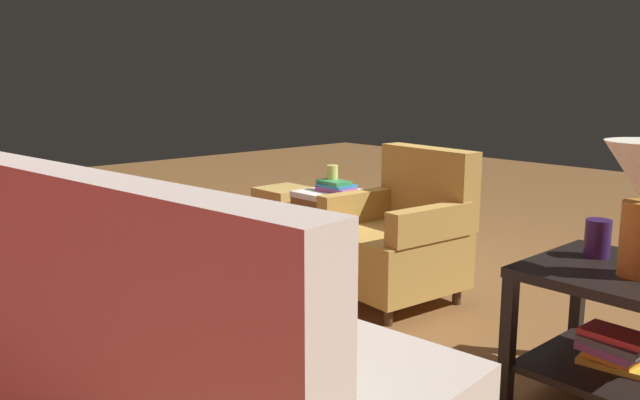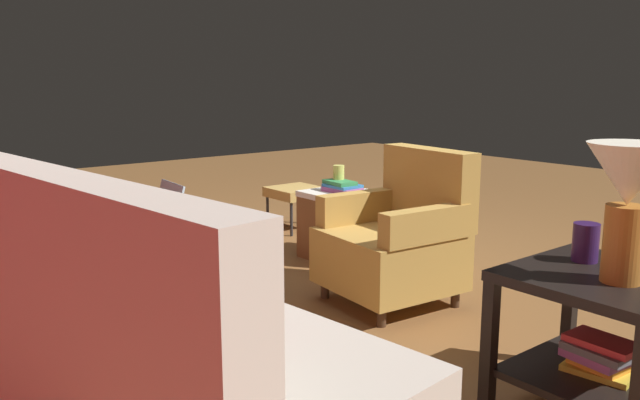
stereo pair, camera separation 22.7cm
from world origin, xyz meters
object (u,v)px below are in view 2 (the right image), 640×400
Objects in this scene: armchair at (398,239)px; laptop at (182,210)px; side_table at (601,321)px; yellow_mug at (339,172)px; ottoman at (295,193)px; wicker_hamper at (340,225)px; book_stack_hamper at (342,186)px; pet_bowl_teal at (195,211)px; table_lamp at (628,190)px; couch at (146,356)px; book_stack_shelf at (600,355)px; small_vase at (586,242)px; pet_bowl_steel at (216,215)px; potted_plant at (37,192)px; laptop_desk at (189,227)px.

laptop is at bearing 49.59° from armchair.
side_table is 2.40m from yellow_mug.
wicker_hamper is at bearing 162.96° from ottoman.
armchair reaches higher than laptop.
book_stack_hamper is at bearing -20.84° from armchair.
laptop is 1.27m from book_stack_hamper.
wicker_hamper is 2.40× the size of pet_bowl_teal.
book_stack_hamper is 0.96m from ottoman.
book_stack_hamper is at bearing -16.37° from table_lamp.
couch is 3.93m from pet_bowl_teal.
book_stack_shelf is 2.71× the size of yellow_mug.
book_stack_hamper reaches higher than ottoman.
table_lamp is 2.45m from book_stack_hamper.
pet_bowl_teal is at bearing -6.13° from small_vase.
laptop is 1.84m from ottoman.
wicker_hamper is 1.72m from pet_bowl_steel.
small_vase is at bearing -167.96° from potted_plant.
small_vase is 0.58× the size of book_stack_hamper.
table_lamp reaches higher than couch.
wicker_hamper is (0.09, -1.27, -0.29)m from laptop.
armchair reaches higher than small_vase.
armchair is 0.95m from wicker_hamper.
couch is 1.69m from book_stack_shelf.
couch is at bearing 124.34° from yellow_mug.
potted_plant is at bearing -9.98° from couch.
small_vase is 0.28× the size of laptop_desk.
couch is at bearing 58.94° from side_table.
armchair is at bearing 159.16° from book_stack_hamper.
table_lamp reaches higher than yellow_mug.
yellow_mug is at bearing -145.48° from potted_plant.
pet_bowl_teal is (2.00, 0.09, -0.22)m from wicker_hamper.
potted_plant is (4.43, 0.81, -0.03)m from side_table.
potted_plant is (2.19, 1.45, -0.19)m from book_stack_hamper.
armchair is 4.35× the size of pet_bowl_steel.
table_lamp is 2.35m from laptop_desk.
couch is 3.71m from pet_bowl_steel.
armchair is (0.49, -1.74, 0.04)m from couch.
potted_plant reaches higher than wicker_hamper.
book_stack_shelf is at bearing -147.33° from side_table.
small_vase is 2.14m from laptop_desk.
ottoman is at bearing -15.90° from book_stack_shelf.
table_lamp is 1.04× the size of wicker_hamper.
small_vase is 2.21m from wicker_hamper.
laptop_desk is at bearing 48.43° from armchair.
small_vase is 0.46× the size of laptop.
laptop is at bearing 96.01° from yellow_mug.
pet_bowl_teal is (2.89, -0.24, -0.34)m from armchair.
laptop_desk is 1.24m from book_stack_hamper.
small_vase is (0.14, -0.10, 0.26)m from side_table.
side_table is 6.40× the size of yellow_mug.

